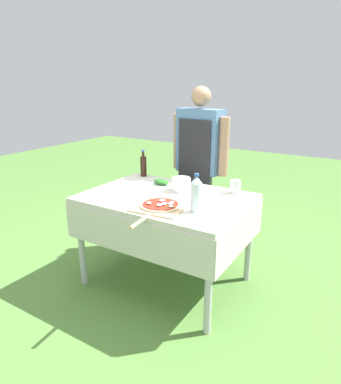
{
  "coord_description": "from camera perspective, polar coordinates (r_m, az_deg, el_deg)",
  "views": [
    {
      "loc": [
        1.36,
        -2.14,
        1.61
      ],
      "look_at": [
        0.04,
        0.0,
        0.8
      ],
      "focal_mm": 32.0,
      "sensor_mm": 36.0,
      "label": 1
    }
  ],
  "objects": [
    {
      "name": "person_cook",
      "position": [
        3.26,
        4.85,
        5.77
      ],
      "size": [
        0.59,
        0.23,
        1.58
      ],
      "rotation": [
        0.0,
        0.0,
        3.05
      ],
      "color": "#4C4C51",
      "rests_on": "ground"
    },
    {
      "name": "oil_bottle",
      "position": [
        3.23,
        -4.53,
        4.39
      ],
      "size": [
        0.06,
        0.06,
        0.25
      ],
      "color": "black",
      "rests_on": "prep_table"
    },
    {
      "name": "ground_plane",
      "position": [
        3.0,
        -0.71,
        -14.57
      ],
      "size": [
        12.0,
        12.0,
        0.0
      ],
      "primitive_type": "plane",
      "color": "#517F38"
    },
    {
      "name": "prep_table",
      "position": [
        2.71,
        -0.77,
        -2.56
      ],
      "size": [
        1.27,
        0.91,
        0.76
      ],
      "color": "beige",
      "rests_on": "ground"
    },
    {
      "name": "mixing_tub",
      "position": [
        2.79,
        1.77,
        1.29
      ],
      "size": [
        0.16,
        0.16,
        0.11
      ],
      "primitive_type": "cylinder",
      "color": "silver",
      "rests_on": "prep_table"
    },
    {
      "name": "water_bottle",
      "position": [
        2.32,
        4.3,
        -0.33
      ],
      "size": [
        0.08,
        0.08,
        0.27
      ],
      "color": "silver",
      "rests_on": "prep_table"
    },
    {
      "name": "pizza_on_peel",
      "position": [
        2.42,
        -1.8,
        -2.41
      ],
      "size": [
        0.39,
        0.6,
        0.05
      ],
      "rotation": [
        0.0,
        0.0,
        0.13
      ],
      "color": "#D1B27F",
      "rests_on": "prep_table"
    },
    {
      "name": "sauce_jar",
      "position": [
        2.78,
        10.73,
        0.75
      ],
      "size": [
        0.09,
        0.09,
        0.11
      ],
      "color": "silver",
      "rests_on": "prep_table"
    },
    {
      "name": "herb_container",
      "position": [
        2.96,
        -1.55,
        1.65
      ],
      "size": [
        0.21,
        0.16,
        0.05
      ],
      "rotation": [
        0.0,
        0.0,
        -0.29
      ],
      "color": "silver",
      "rests_on": "prep_table"
    }
  ]
}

